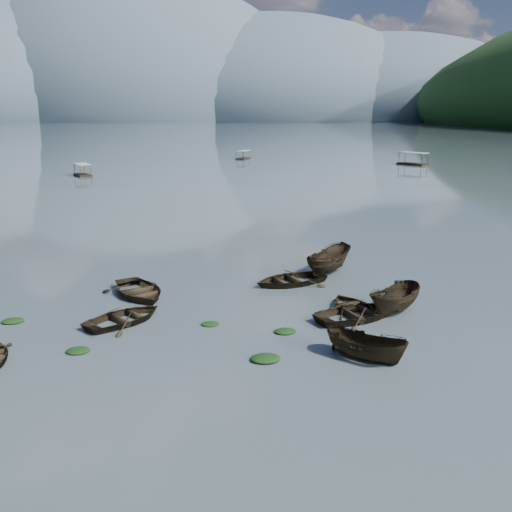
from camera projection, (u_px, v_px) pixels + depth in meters
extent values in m
plane|color=#475459|center=(292.00, 365.00, 25.20)|extent=(2400.00, 2400.00, 0.00)
ellipsoid|color=#475666|center=(6.00, 120.00, 856.69)|extent=(520.00, 520.00, 280.00)
ellipsoid|color=#475666|center=(141.00, 120.00, 882.52)|extent=(520.00, 520.00, 340.00)
ellipsoid|color=#475666|center=(269.00, 120.00, 908.35)|extent=(520.00, 520.00, 260.00)
ellipsoid|color=#475666|center=(377.00, 120.00, 931.59)|extent=(520.00, 520.00, 220.00)
imported|color=black|center=(125.00, 322.00, 30.37)|extent=(5.49, 5.33, 0.93)
imported|color=black|center=(365.00, 359.00, 25.83)|extent=(3.87, 3.81, 1.52)
imported|color=black|center=(353.00, 310.00, 32.19)|extent=(3.43, 4.42, 0.84)
imported|color=black|center=(357.00, 319.00, 30.92)|extent=(5.83, 4.99, 1.02)
imported|color=black|center=(395.00, 312.00, 31.87)|extent=(4.59, 4.30, 1.77)
imported|color=black|center=(139.00, 296.00, 34.79)|extent=(5.39, 6.16, 1.06)
imported|color=black|center=(290.00, 284.00, 37.18)|extent=(5.77, 4.89, 1.02)
imported|color=black|center=(328.00, 272.00, 39.98)|extent=(4.79, 4.95, 1.94)
ellipsoid|color=black|center=(78.00, 352.00, 26.60)|extent=(1.12, 0.92, 0.24)
ellipsoid|color=black|center=(285.00, 332.00, 28.96)|extent=(1.13, 0.91, 0.25)
ellipsoid|color=black|center=(265.00, 360.00, 25.70)|extent=(1.38, 1.10, 0.30)
ellipsoid|color=black|center=(372.00, 319.00, 30.83)|extent=(0.85, 0.72, 0.19)
ellipsoid|color=black|center=(377.00, 309.00, 32.38)|extent=(1.11, 0.88, 0.23)
ellipsoid|color=black|center=(13.00, 322.00, 30.39)|extent=(1.19, 0.96, 0.25)
ellipsoid|color=black|center=(210.00, 325.00, 30.02)|extent=(0.97, 0.81, 0.20)
ellipsoid|color=black|center=(406.00, 286.00, 36.69)|extent=(1.06, 0.85, 0.23)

